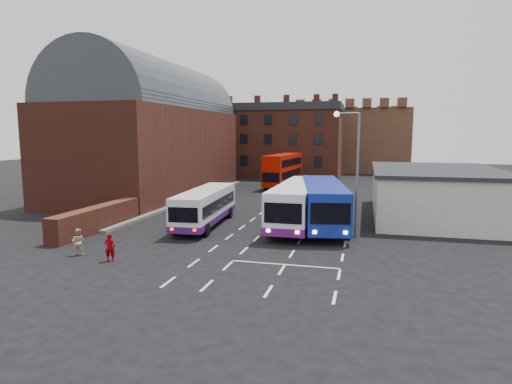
% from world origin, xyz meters
% --- Properties ---
extents(ground, '(180.00, 180.00, 0.00)m').
position_xyz_m(ground, '(0.00, 0.00, 0.00)').
color(ground, black).
extents(railway_station, '(12.00, 28.00, 16.00)m').
position_xyz_m(railway_station, '(-15.50, 21.00, 7.64)').
color(railway_station, '#602B1E').
rests_on(railway_station, ground).
extents(forecourt_wall, '(1.20, 10.00, 1.80)m').
position_xyz_m(forecourt_wall, '(-10.20, 2.00, 0.90)').
color(forecourt_wall, '#602B1E').
rests_on(forecourt_wall, ground).
extents(cream_building, '(10.40, 16.40, 4.25)m').
position_xyz_m(cream_building, '(15.00, 14.00, 2.16)').
color(cream_building, beige).
rests_on(cream_building, ground).
extents(brick_terrace, '(22.00, 10.00, 11.00)m').
position_xyz_m(brick_terrace, '(-6.00, 46.00, 5.50)').
color(brick_terrace, brown).
rests_on(brick_terrace, ground).
extents(castle_keep, '(22.00, 22.00, 12.00)m').
position_xyz_m(castle_keep, '(6.00, 66.00, 6.00)').
color(castle_keep, brown).
rests_on(castle_keep, ground).
extents(bus_white_outbound, '(3.21, 10.53, 2.83)m').
position_xyz_m(bus_white_outbound, '(-3.00, 5.67, 1.67)').
color(bus_white_outbound, silver).
rests_on(bus_white_outbound, ground).
extents(bus_white_inbound, '(3.14, 12.32, 3.36)m').
position_xyz_m(bus_white_inbound, '(4.11, 7.15, 1.98)').
color(bus_white_inbound, white).
rests_on(bus_white_inbound, ground).
extents(bus_blue, '(4.96, 12.85, 3.42)m').
position_xyz_m(bus_blue, '(6.00, 7.58, 2.02)').
color(bus_blue, '#122595').
rests_on(bus_blue, ground).
extents(bus_red_double, '(3.62, 11.38, 4.48)m').
position_xyz_m(bus_red_double, '(-1.80, 31.96, 2.38)').
color(bus_red_double, '#BC0E01').
rests_on(bus_red_double, ground).
extents(street_lamp, '(1.77, 0.39, 8.71)m').
position_xyz_m(street_lamp, '(8.30, 4.55, 5.25)').
color(street_lamp, slate).
rests_on(street_lamp, ground).
extents(pedestrian_red, '(0.70, 0.59, 1.61)m').
position_xyz_m(pedestrian_red, '(-4.75, -4.81, 0.81)').
color(pedestrian_red, '#7D0005').
rests_on(pedestrian_red, ground).
extents(pedestrian_beige, '(0.90, 0.77, 1.62)m').
position_xyz_m(pedestrian_beige, '(-7.29, -4.17, 0.81)').
color(pedestrian_beige, tan).
rests_on(pedestrian_beige, ground).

